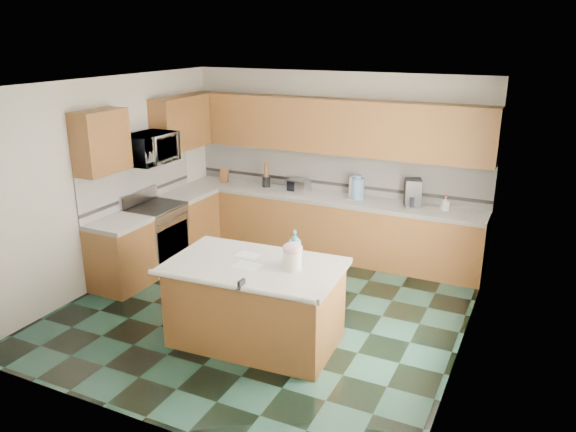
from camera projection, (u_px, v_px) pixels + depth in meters
The scene contains 52 objects.
floor at pixel (265, 309), 6.87m from camera, with size 4.60×4.60×0.00m, color black.
ceiling at pixel (261, 84), 6.03m from camera, with size 4.60×4.60×0.00m, color white.
wall_back at pixel (335, 163), 8.44m from camera, with size 4.60×0.04×2.70m, color silver.
wall_front at pixel (127, 281), 4.46m from camera, with size 4.60×0.04×2.70m, color silver.
wall_left at pixel (108, 182), 7.40m from camera, with size 0.04×4.60×2.70m, color silver.
wall_right at pixel (472, 234), 5.50m from camera, with size 0.04×4.60×2.70m, color silver.
back_base_cab at pixel (326, 227), 8.45m from camera, with size 4.60×0.60×0.86m, color #412712.
back_countertop at pixel (327, 198), 8.31m from camera, with size 4.60×0.64×0.06m, color white.
back_upper_cab at pixel (332, 126), 8.10m from camera, with size 4.60×0.33×0.78m, color #412712.
back_backsplash at pixel (334, 171), 8.45m from camera, with size 4.60×0.02×0.63m, color silver.
back_accent_band at pixel (334, 184), 8.50m from camera, with size 4.60×0.01×0.05m, color black.
left_base_cab_rear at pixel (189, 223), 8.66m from camera, with size 0.60×0.82×0.86m, color #412712.
left_counter_rear at pixel (187, 194), 8.52m from camera, with size 0.64×0.82×0.06m, color white.
left_base_cab_front at pixel (121, 257), 7.35m from camera, with size 0.60×0.72×0.86m, color #412712.
left_counter_front at pixel (117, 223), 7.20m from camera, with size 0.64×0.72×0.06m, color white.
left_backsplash at pixel (138, 181), 7.89m from camera, with size 0.02×2.30×0.63m, color silver.
left_accent_band at pixel (139, 194), 7.95m from camera, with size 0.01×2.30×0.05m, color black.
left_upper_cab_rear at pixel (181, 123), 8.36m from camera, with size 0.33×1.09×0.78m, color #412712.
left_upper_cab_front at pixel (101, 142), 6.93m from camera, with size 0.33×0.72×0.78m, color #412712.
range_body at pixel (156, 238), 7.98m from camera, with size 0.60×0.76×0.88m, color #B7B7BC.
range_oven_door at pixel (173, 244), 7.87m from camera, with size 0.02×0.68×0.55m, color black.
range_cooktop at pixel (154, 207), 7.84m from camera, with size 0.62×0.78×0.04m, color black.
range_handle at pixel (173, 219), 7.74m from camera, with size 0.02×0.02×0.66m, color #B7B7BC.
range_backguard at pixel (138, 197), 7.91m from camera, with size 0.06×0.76×0.18m, color #B7B7BC.
microwave at pixel (149, 148), 7.58m from camera, with size 0.73×0.50×0.41m, color #B7B7BC.
island_base at pixel (256, 305), 6.04m from camera, with size 1.72×0.98×0.86m, color #412712.
island_top at pixel (255, 266), 5.89m from camera, with size 1.82×1.08×0.06m, color white.
island_bullnose at pixel (228, 286), 5.43m from camera, with size 0.06×0.06×1.82m, color white.
treat_jar at pixel (293, 260), 5.71m from camera, with size 0.19×0.19×0.20m, color silver.
treat_jar_lid at pixel (293, 249), 5.67m from camera, with size 0.21×0.21×0.13m, color #E2A4B3.
treat_jar_knob at pixel (293, 244), 5.65m from camera, with size 0.02×0.02×0.07m, color tan.
treat_jar_knob_end_l at pixel (290, 244), 5.67m from camera, with size 0.04×0.04×0.04m, color tan.
treat_jar_knob_end_r at pixel (296, 245), 5.64m from camera, with size 0.04×0.04×0.04m, color tan.
soap_bottle_island at pixel (295, 248), 5.78m from camera, with size 0.15×0.15×0.38m, color teal.
paper_sheet_a at pixel (247, 266), 5.82m from camera, with size 0.28×0.21×0.00m, color white.
paper_sheet_b at pixel (248, 255), 6.09m from camera, with size 0.26×0.19×0.00m, color white.
clamp_body at pixel (241, 284), 5.38m from camera, with size 0.03×0.10×0.09m, color black.
clamp_handle at pixel (238, 289), 5.33m from camera, with size 0.02×0.02×0.07m, color black.
knife_block at pixel (224, 175), 9.04m from camera, with size 0.12×0.10×0.22m, color #472814.
utensil_crock at pixel (266, 182), 8.77m from camera, with size 0.13×0.13×0.16m, color black.
utensil_bundle at pixel (266, 170), 8.71m from camera, with size 0.07×0.07×0.23m, color #472814.
toaster_oven at pixel (298, 185), 8.51m from camera, with size 0.32×0.22×0.19m, color #B7B7BC.
toaster_oven_door at pixel (295, 187), 8.42m from camera, with size 0.28×0.01×0.15m, color black.
paper_towel at pixel (353, 187), 8.18m from camera, with size 0.13×0.13×0.30m, color white.
paper_towel_base at pixel (353, 197), 8.23m from camera, with size 0.20×0.20×0.01m, color #B7B7BC.
water_jug at pixel (358, 189), 8.11m from camera, with size 0.19×0.19×0.31m, color #6990BF.
water_jug_neck at pixel (358, 177), 8.06m from camera, with size 0.09×0.09×0.04m, color #6990BF.
coffee_maker at pixel (413, 192), 7.80m from camera, with size 0.22×0.24×0.38m, color black.
coffee_carafe at pixel (411, 201), 7.78m from camera, with size 0.15×0.15×0.15m, color black.
soap_bottle_back at pixel (445, 203), 7.61m from camera, with size 0.09×0.09×0.20m, color white.
soap_back_cap at pixel (446, 195), 7.58m from camera, with size 0.02×0.02×0.03m, color red.
window_light_proxy at pixel (467, 225), 5.29m from camera, with size 0.02×1.40×1.10m, color white.
Camera 1 is at (2.92, -5.45, 3.23)m, focal length 35.00 mm.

